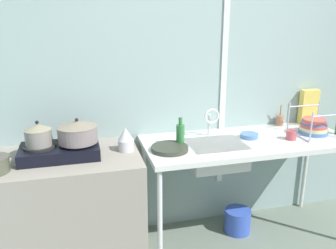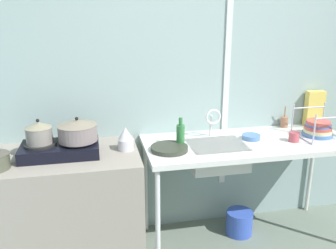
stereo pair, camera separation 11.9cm
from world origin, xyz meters
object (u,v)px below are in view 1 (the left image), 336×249
at_px(small_bowl_on_drainboard, 249,136).
at_px(utensil_jar, 280,120).
at_px(cup_by_rack, 291,135).
at_px(pot_on_right_burner, 78,132).
at_px(pot_on_left_burner, 38,135).
at_px(bottle_by_sink, 180,135).
at_px(dish_rack, 314,127).
at_px(bucket_on_floor, 238,221).
at_px(faucet, 211,118).
at_px(cereal_box, 308,107).
at_px(frying_pan, 170,148).
at_px(stove, 60,151).
at_px(percolator, 126,140).
at_px(sink_basin, 216,154).

height_order(small_bowl_on_drainboard, utensil_jar, utensil_jar).
xyz_separation_m(cup_by_rack, utensil_jar, (0.12, 0.36, 0.01)).
xyz_separation_m(pot_on_right_burner, utensil_jar, (1.76, 0.28, -0.13)).
xyz_separation_m(pot_on_left_burner, bottle_by_sink, (1.00, 0.01, -0.09)).
relative_size(dish_rack, cup_by_rack, 4.20).
bearing_deg(bucket_on_floor, faucet, 161.69).
bearing_deg(bucket_on_floor, cereal_box, 16.14).
bearing_deg(frying_pan, faucet, 27.81).
bearing_deg(bucket_on_floor, pot_on_right_burner, -177.34).
xyz_separation_m(stove, percolator, (0.46, 0.01, 0.04)).
relative_size(stove, frying_pan, 1.96).
xyz_separation_m(small_bowl_on_drainboard, bucket_on_floor, (-0.04, 0.02, -0.79)).
distance_m(sink_basin, cereal_box, 1.08).
height_order(sink_basin, frying_pan, frying_pan).
bearing_deg(cup_by_rack, small_bowl_on_drainboard, 158.24).
height_order(cereal_box, bucket_on_floor, cereal_box).
relative_size(pot_on_right_burner, bucket_on_floor, 1.23).
distance_m(pot_on_right_burner, sink_basin, 1.06).
bearing_deg(cereal_box, faucet, -168.48).
height_order(pot_on_left_burner, frying_pan, pot_on_left_burner).
bearing_deg(small_bowl_on_drainboard, cup_by_rack, -21.76).
relative_size(sink_basin, bottle_by_sink, 1.96).
xyz_separation_m(pot_on_right_burner, small_bowl_on_drainboard, (1.34, 0.04, -0.16)).
relative_size(cup_by_rack, utensil_jar, 0.41).
bearing_deg(small_bowl_on_drainboard, sink_basin, -168.51).
relative_size(percolator, frying_pan, 0.63).
distance_m(dish_rack, bottle_by_sink, 1.14).
bearing_deg(cup_by_rack, bucket_on_floor, 157.75).
bearing_deg(sink_basin, small_bowl_on_drainboard, 11.49).
distance_m(small_bowl_on_drainboard, utensil_jar, 0.48).
relative_size(cereal_box, utensil_jar, 1.61).
bearing_deg(bottle_by_sink, bucket_on_floor, 5.75).
xyz_separation_m(frying_pan, cereal_box, (1.39, 0.34, 0.14)).
xyz_separation_m(sink_basin, utensil_jar, (0.73, 0.30, 0.14)).
bearing_deg(dish_rack, frying_pan, -177.88).
bearing_deg(cereal_box, pot_on_right_burner, -168.36).
bearing_deg(percolator, pot_on_left_burner, -178.83).
relative_size(stove, pot_on_left_burner, 2.95).
relative_size(faucet, bucket_on_floor, 1.06).
height_order(dish_rack, utensil_jar, dish_rack).
relative_size(sink_basin, frying_pan, 1.59).
relative_size(cup_by_rack, bottle_by_sink, 0.35).
distance_m(faucet, small_bowl_on_drainboard, 0.34).
xyz_separation_m(frying_pan, small_bowl_on_drainboard, (0.69, 0.11, 0.00)).
bearing_deg(percolator, pot_on_right_burner, -177.93).
relative_size(bottle_by_sink, bucket_on_floor, 0.99).
xyz_separation_m(stove, cereal_box, (2.16, 0.27, 0.11)).
xyz_separation_m(stove, cup_by_rack, (1.77, -0.08, -0.01)).
xyz_separation_m(percolator, utensil_jar, (1.42, 0.27, -0.04)).
bearing_deg(pot_on_left_burner, bottle_by_sink, 0.29).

